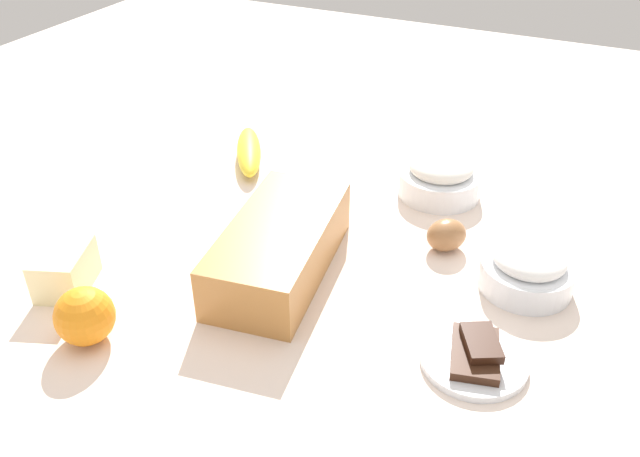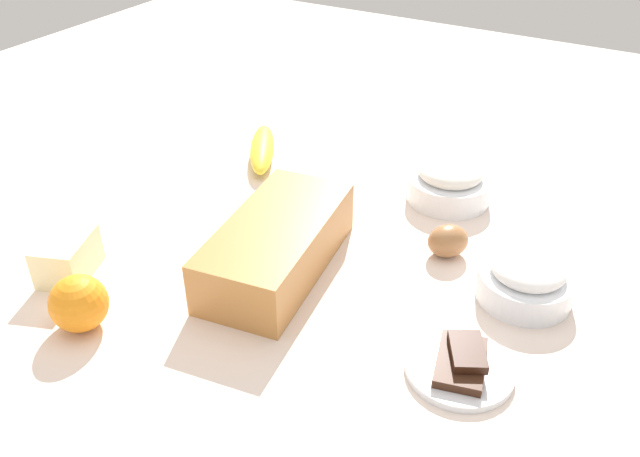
% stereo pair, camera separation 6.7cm
% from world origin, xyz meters
% --- Properties ---
extents(ground_plane, '(2.40, 2.40, 0.02)m').
position_xyz_m(ground_plane, '(0.00, 0.00, -0.01)').
color(ground_plane, beige).
extents(loaf_pan, '(0.30, 0.17, 0.08)m').
position_xyz_m(loaf_pan, '(-0.07, 0.03, 0.04)').
color(loaf_pan, '#B77A3D').
rests_on(loaf_pan, ground_plane).
extents(flour_bowl, '(0.14, 0.14, 0.07)m').
position_xyz_m(flour_bowl, '(0.24, -0.11, 0.03)').
color(flour_bowl, white).
rests_on(flour_bowl, ground_plane).
extents(sugar_bowl, '(0.13, 0.13, 0.07)m').
position_xyz_m(sugar_bowl, '(0.04, -0.30, 0.03)').
color(sugar_bowl, white).
rests_on(sugar_bowl, ground_plane).
extents(banana, '(0.19, 0.14, 0.04)m').
position_xyz_m(banana, '(0.21, 0.24, 0.02)').
color(banana, yellow).
rests_on(banana, ground_plane).
extents(orange_fruit, '(0.07, 0.07, 0.07)m').
position_xyz_m(orange_fruit, '(-0.30, 0.18, 0.04)').
color(orange_fruit, orange).
rests_on(orange_fruit, ground_plane).
extents(butter_block, '(0.11, 0.09, 0.06)m').
position_xyz_m(butter_block, '(-0.23, 0.28, 0.03)').
color(butter_block, '#F4EDB2').
rests_on(butter_block, ground_plane).
extents(egg_near_butter, '(0.08, 0.08, 0.05)m').
position_xyz_m(egg_near_butter, '(0.09, -0.17, 0.02)').
color(egg_near_butter, '#9C683F').
rests_on(egg_near_butter, ground_plane).
extents(chocolate_plate, '(0.13, 0.13, 0.03)m').
position_xyz_m(chocolate_plate, '(-0.13, -0.27, 0.01)').
color(chocolate_plate, white).
rests_on(chocolate_plate, ground_plane).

